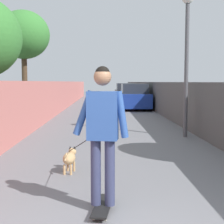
{
  "coord_description": "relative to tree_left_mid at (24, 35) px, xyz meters",
  "views": [
    {
      "loc": [
        -2.33,
        0.26,
        1.65
      ],
      "look_at": [
        4.71,
        0.08,
        1.0
      ],
      "focal_mm": 52.15,
      "sensor_mm": 36.0,
      "label": 1
    }
  ],
  "objects": [
    {
      "name": "wall_left",
      "position": [
        -1.0,
        -1.21,
        -2.95
      ],
      "size": [
        48.0,
        0.3,
        1.68
      ],
      "primitive_type": "cube",
      "color": "#CC726B",
      "rests_on": "ground"
    },
    {
      "name": "tree_left_mid",
      "position": [
        0.0,
        0.0,
        0.0
      ],
      "size": [
        2.39,
        2.39,
        4.93
      ],
      "color": "#473523",
      "rests_on": "ground"
    },
    {
      "name": "ground_plane",
      "position": [
        1.0,
        -3.95,
        -3.79
      ],
      "size": [
        80.0,
        80.0,
        0.0
      ],
      "primitive_type": "plane",
      "color": "slate"
    },
    {
      "name": "fence_right",
      "position": [
        -1.0,
        -6.69,
        -2.96
      ],
      "size": [
        48.0,
        0.3,
        1.64
      ],
      "primitive_type": "cube",
      "color": "#4C4C4C",
      "rests_on": "ground"
    },
    {
      "name": "car_near",
      "position": [
        4.33,
        -5.54,
        -3.07
      ],
      "size": [
        3.82,
        1.8,
        1.54
      ],
      "color": "navy",
      "rests_on": "ground"
    },
    {
      "name": "person_skateboarder",
      "position": [
        -11.29,
        -3.67,
        -2.67
      ],
      "size": [
        0.27,
        0.72,
        1.76
      ],
      "color": "#333859",
      "rests_on": "skateboard"
    },
    {
      "name": "car_far",
      "position": [
        12.18,
        -5.54,
        -3.07
      ],
      "size": [
        3.97,
        1.8,
        1.54
      ],
      "color": "black",
      "rests_on": "ground"
    },
    {
      "name": "skateboard",
      "position": [
        -11.29,
        -3.67,
        -3.72
      ],
      "size": [
        0.82,
        0.31,
        0.08
      ],
      "color": "black",
      "rests_on": "ground"
    },
    {
      "name": "lamp_post",
      "position": [
        -5.69,
        -6.14,
        -0.86
      ],
      "size": [
        0.36,
        0.36,
        4.28
      ],
      "color": "#4C4C51",
      "rests_on": "ground"
    },
    {
      "name": "dog",
      "position": [
        -9.49,
        -3.07,
        -3.51
      ],
      "size": [
        2.1,
        0.76,
        1.06
      ],
      "color": "tan",
      "rests_on": "ground"
    }
  ]
}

